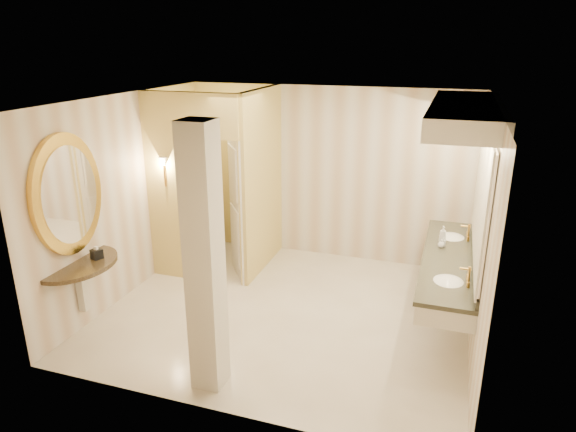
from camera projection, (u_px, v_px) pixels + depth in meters
The scene contains 16 objects.
floor at pixel (286, 311), 6.68m from camera, with size 4.50×4.50×0.00m, color beige.
ceiling at pixel (286, 100), 5.79m from camera, with size 4.50×4.50×0.00m, color white.
wall_back at pixel (327, 174), 8.03m from camera, with size 4.50×0.02×2.70m, color beige.
wall_front at pixel (213, 284), 4.44m from camera, with size 4.50×0.02×2.70m, color beige.
wall_left at pixel (128, 196), 6.90m from camera, with size 0.02×4.00×2.70m, color beige.
wall_right at pixel (482, 234), 5.57m from camera, with size 0.02×4.00×2.70m, color beige.
toilet_closet at pixel (233, 182), 7.42m from camera, with size 1.50×1.55×2.70m.
wall_sconce at pixel (164, 163), 7.07m from camera, with size 0.14×0.14×0.42m.
vanity at pixel (460, 197), 5.91m from camera, with size 0.75×2.75×2.09m.
console_shelf at pixel (71, 224), 5.86m from camera, with size 1.08×1.08×1.99m.
pillar at pixel (204, 262), 4.86m from camera, with size 0.30×0.30×2.70m, color beige.
tissue_box at pixel (97, 254), 6.10m from camera, with size 0.11×0.11×0.11m, color black.
toilet at pixel (208, 231), 8.47m from camera, with size 0.39×0.68×0.69m, color white.
soap_bottle_a at pixel (443, 241), 6.47m from camera, with size 0.05×0.06×0.12m, color beige.
soap_bottle_b at pixel (441, 243), 6.42m from camera, with size 0.08×0.08×0.11m, color silver.
soap_bottle_c at pixel (443, 234), 6.57m from camera, with size 0.08×0.09×0.22m, color #C6B28C.
Camera 1 is at (1.87, -5.60, 3.36)m, focal length 32.00 mm.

